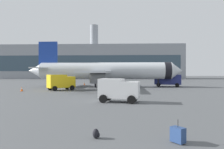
# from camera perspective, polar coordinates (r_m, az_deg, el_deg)

# --- Properties ---
(airplane_at_gate) EXTENTS (35.66, 32.08, 10.50)m
(airplane_at_gate) POSITION_cam_1_polar(r_m,az_deg,el_deg) (48.22, -2.06, 0.98)
(airplane_at_gate) COLOR silver
(airplane_at_gate) RESTS_ON ground
(service_truck) EXTENTS (5.12, 4.71, 2.90)m
(service_truck) POSITION_cam_1_polar(r_m,az_deg,el_deg) (40.09, -13.75, -1.88)
(service_truck) COLOR yellow
(service_truck) RESTS_ON ground
(fuel_truck) EXTENTS (6.39, 3.82, 3.20)m
(fuel_truck) POSITION_cam_1_polar(r_m,az_deg,el_deg) (50.87, 14.83, -1.18)
(fuel_truck) COLOR navy
(fuel_truck) RESTS_ON ground
(cargo_van) EXTENTS (4.71, 3.07, 2.60)m
(cargo_van) POSITION_cam_1_polar(r_m,az_deg,el_deg) (23.34, 1.80, -3.99)
(cargo_van) COLOR white
(cargo_van) RESTS_ON ground
(safety_cone_near) EXTENTS (0.44, 0.44, 0.84)m
(safety_cone_near) POSITION_cam_1_polar(r_m,az_deg,el_deg) (54.94, -7.54, -2.46)
(safety_cone_near) COLOR #F2590C
(safety_cone_near) RESTS_ON ground
(safety_cone_mid) EXTENTS (0.44, 0.44, 0.81)m
(safety_cone_mid) POSITION_cam_1_polar(r_m,az_deg,el_deg) (40.03, -23.34, -3.64)
(safety_cone_mid) COLOR #F2590C
(safety_cone_mid) RESTS_ON ground
(rolling_suitcase) EXTENTS (0.71, 0.75, 1.10)m
(rolling_suitcase) POSITION_cam_1_polar(r_m,az_deg,el_deg) (10.63, 17.50, -15.34)
(rolling_suitcase) COLOR navy
(rolling_suitcase) RESTS_ON ground
(traveller_backpack) EXTENTS (0.36, 0.40, 0.48)m
(traveller_backpack) POSITION_cam_1_polar(r_m,az_deg,el_deg) (10.91, -4.33, -15.76)
(traveller_backpack) COLOR black
(traveller_backpack) RESTS_ON ground
(terminal_building) EXTENTS (103.33, 22.86, 29.79)m
(terminal_building) POSITION_cam_1_polar(r_m,az_deg,el_deg) (118.56, -6.98, 3.29)
(terminal_building) COLOR gray
(terminal_building) RESTS_ON ground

